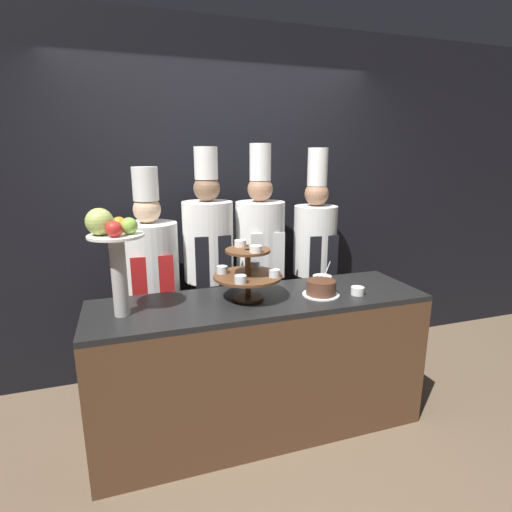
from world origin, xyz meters
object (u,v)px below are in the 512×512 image
(chef_center_left, at_px, (209,263))
(chef_right, at_px, (314,257))
(tiered_stand, at_px, (248,271))
(cup_white, at_px, (358,291))
(cake_round, at_px, (321,288))
(serving_bowl_far, at_px, (322,279))
(fruit_pedestal, at_px, (113,244))
(chef_left, at_px, (152,279))
(chef_center_right, at_px, (260,259))

(chef_center_left, xyz_separation_m, chef_right, (0.87, 0.00, -0.02))
(tiered_stand, distance_m, cup_white, 0.73)
(cake_round, bearing_deg, tiered_stand, 170.19)
(cake_round, xyz_separation_m, chef_right, (0.29, 0.67, 0.02))
(cake_round, xyz_separation_m, cup_white, (0.23, -0.06, -0.02))
(tiered_stand, distance_m, serving_bowl_far, 0.63)
(fruit_pedestal, distance_m, serving_bowl_far, 1.42)
(chef_right, bearing_deg, chef_left, -180.00)
(tiered_stand, bearing_deg, chef_right, 38.34)
(cup_white, height_order, chef_center_left, chef_center_left)
(cake_round, distance_m, chef_right, 0.73)
(tiered_stand, relative_size, chef_left, 0.25)
(tiered_stand, xyz_separation_m, chef_center_right, (0.28, 0.59, -0.09))
(chef_center_right, xyz_separation_m, chef_right, (0.47, -0.00, -0.02))
(cup_white, distance_m, serving_bowl_far, 0.31)
(cup_white, height_order, chef_left, chef_left)
(chef_right, bearing_deg, cup_white, -94.46)
(cake_round, bearing_deg, chef_center_left, 131.01)
(chef_center_left, bearing_deg, fruit_pedestal, -135.91)
(cake_round, relative_size, chef_center_right, 0.13)
(cup_white, relative_size, chef_center_left, 0.05)
(tiered_stand, xyz_separation_m, cup_white, (0.69, -0.14, -0.16))
(tiered_stand, xyz_separation_m, chef_left, (-0.54, 0.59, -0.18))
(tiered_stand, bearing_deg, cake_round, -9.81)
(chef_left, height_order, chef_center_left, chef_center_left)
(tiered_stand, bearing_deg, serving_bowl_far, 13.69)
(serving_bowl_far, height_order, chef_center_left, chef_center_left)
(cake_round, bearing_deg, chef_center_right, 105.09)
(serving_bowl_far, height_order, chef_center_right, chef_center_right)
(serving_bowl_far, distance_m, chef_left, 1.22)
(fruit_pedestal, bearing_deg, serving_bowl_far, 7.21)
(cake_round, bearing_deg, serving_bowl_far, 60.85)
(chef_center_right, bearing_deg, fruit_pedestal, -149.28)
(fruit_pedestal, relative_size, chef_center_left, 0.33)
(chef_right, bearing_deg, tiered_stand, -141.66)
(tiered_stand, distance_m, chef_center_right, 0.66)
(cup_white, height_order, chef_right, chef_right)
(cake_round, height_order, chef_center_right, chef_center_right)
(chef_center_left, bearing_deg, chef_right, 0.00)
(tiered_stand, distance_m, fruit_pedestal, 0.80)
(tiered_stand, bearing_deg, chef_left, 132.48)
(cup_white, relative_size, chef_left, 0.05)
(tiered_stand, height_order, chef_right, chef_right)
(cup_white, distance_m, chef_left, 1.44)
(tiered_stand, xyz_separation_m, chef_center_left, (-0.12, 0.59, -0.09))
(fruit_pedestal, relative_size, chef_center_right, 0.32)
(tiered_stand, height_order, chef_center_right, chef_center_right)
(chef_center_left, relative_size, chef_center_right, 0.99)
(fruit_pedestal, distance_m, cake_round, 1.28)
(cup_white, bearing_deg, chef_center_right, 119.11)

